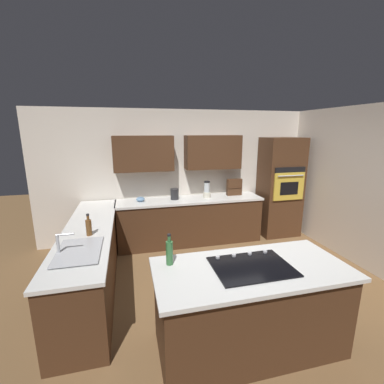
# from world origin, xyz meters

# --- Properties ---
(ground_plane) EXTENTS (14.00, 14.00, 0.00)m
(ground_plane) POSITION_xyz_m (0.00, 0.00, 0.00)
(ground_plane) COLOR brown
(wall_back) EXTENTS (6.00, 0.44, 2.60)m
(wall_back) POSITION_xyz_m (0.07, -2.05, 1.41)
(wall_back) COLOR silver
(wall_back) RESTS_ON ground
(wall_left) EXTENTS (0.10, 4.00, 2.60)m
(wall_left) POSITION_xyz_m (-2.45, -0.30, 1.30)
(wall_left) COLOR silver
(wall_left) RESTS_ON ground
(lower_cabinets_back) EXTENTS (2.80, 0.60, 0.86)m
(lower_cabinets_back) POSITION_xyz_m (0.10, -1.72, 0.43)
(lower_cabinets_back) COLOR #472B19
(lower_cabinets_back) RESTS_ON ground
(countertop_back) EXTENTS (2.84, 0.64, 0.04)m
(countertop_back) POSITION_xyz_m (0.10, -1.72, 0.88)
(countertop_back) COLOR silver
(countertop_back) RESTS_ON lower_cabinets_back
(lower_cabinets_side) EXTENTS (0.60, 2.90, 0.86)m
(lower_cabinets_side) POSITION_xyz_m (1.82, -0.55, 0.43)
(lower_cabinets_side) COLOR #472B19
(lower_cabinets_side) RESTS_ON ground
(countertop_side) EXTENTS (0.64, 2.94, 0.04)m
(countertop_side) POSITION_xyz_m (1.82, -0.55, 0.88)
(countertop_side) COLOR silver
(countertop_side) RESTS_ON lower_cabinets_side
(island_base) EXTENTS (1.83, 0.81, 0.86)m
(island_base) POSITION_xyz_m (0.13, 0.98, 0.43)
(island_base) COLOR #472B19
(island_base) RESTS_ON ground
(island_top) EXTENTS (1.91, 0.89, 0.04)m
(island_top) POSITION_xyz_m (0.13, 0.98, 0.88)
(island_top) COLOR silver
(island_top) RESTS_ON island_base
(wall_oven) EXTENTS (0.80, 0.66, 2.06)m
(wall_oven) POSITION_xyz_m (-1.85, -1.72, 1.03)
(wall_oven) COLOR #472B19
(wall_oven) RESTS_ON ground
(sink_unit) EXTENTS (0.46, 0.70, 0.23)m
(sink_unit) POSITION_xyz_m (1.83, 0.23, 0.92)
(sink_unit) COLOR #515456
(sink_unit) RESTS_ON countertop_side
(cooktop) EXTENTS (0.76, 0.56, 0.03)m
(cooktop) POSITION_xyz_m (0.13, 0.98, 0.91)
(cooktop) COLOR black
(cooktop) RESTS_ON island_top
(blender) EXTENTS (0.15, 0.15, 0.33)m
(blender) POSITION_xyz_m (-0.25, -1.76, 1.04)
(blender) COLOR beige
(blender) RESTS_ON countertop_back
(mixing_bowl) EXTENTS (0.16, 0.16, 0.09)m
(mixing_bowl) POSITION_xyz_m (1.05, -1.76, 0.94)
(mixing_bowl) COLOR #668CB2
(mixing_bowl) RESTS_ON countertop_back
(spice_rack) EXTENTS (0.31, 0.11, 0.34)m
(spice_rack) POSITION_xyz_m (-0.85, -1.80, 1.07)
(spice_rack) COLOR #472B19
(spice_rack) RESTS_ON countertop_back
(kettle) EXTENTS (0.16, 0.16, 0.21)m
(kettle) POSITION_xyz_m (0.40, -1.76, 1.01)
(kettle) COLOR #262628
(kettle) RESTS_ON countertop_back
(dish_soap_bottle) EXTENTS (0.07, 0.07, 0.28)m
(dish_soap_bottle) POSITION_xyz_m (1.77, -0.25, 1.01)
(dish_soap_bottle) COLOR brown
(dish_soap_bottle) RESTS_ON countertop_side
(oil_bottle) EXTENTS (0.07, 0.07, 0.32)m
(oil_bottle) POSITION_xyz_m (0.90, 0.73, 1.03)
(oil_bottle) COLOR #336B38
(oil_bottle) RESTS_ON island_top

